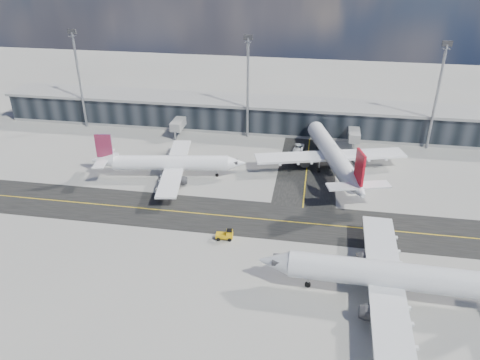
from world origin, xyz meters
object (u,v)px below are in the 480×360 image
(baggage_tug, at_px, (226,235))
(airliner_af, at_px, (169,163))
(airliner_near, at_px, (398,276))
(airliner_redtail, at_px, (333,155))
(service_van, at_px, (299,148))

(baggage_tug, bearing_deg, airliner_af, -147.36)
(airliner_af, xyz_separation_m, baggage_tug, (18.69, -23.80, -2.58))
(airliner_near, relative_size, baggage_tug, 12.96)
(airliner_redtail, distance_m, airliner_near, 46.17)
(airliner_af, bearing_deg, baggage_tug, 28.87)
(airliner_near, bearing_deg, baggage_tug, 69.95)
(airliner_af, bearing_deg, airliner_near, 44.64)
(airliner_redtail, height_order, baggage_tug, airliner_redtail)
(service_van, bearing_deg, airliner_near, -66.22)
(airliner_af, height_order, airliner_redtail, airliner_redtail)
(airliner_near, distance_m, baggage_tug, 32.21)
(airliner_near, xyz_separation_m, service_van, (-18.59, 56.16, -3.53))
(airliner_af, height_order, airliner_near, airliner_near)
(airliner_redtail, xyz_separation_m, baggage_tug, (-20.08, -33.53, -3.32))
(airliner_af, bearing_deg, service_van, 115.45)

